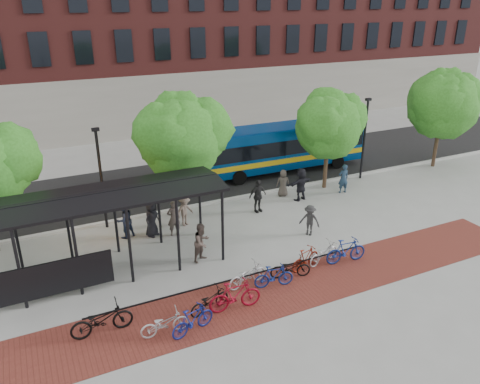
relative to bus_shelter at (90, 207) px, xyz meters
name	(u,v)px	position (x,y,z in m)	size (l,w,h in m)	color
ground	(263,229)	(8.13, 0.48, -3.00)	(160.00, 160.00, 0.00)	#9E9E99
asphalt_street	(204,178)	(8.13, 8.48, -2.99)	(160.00, 8.00, 0.01)	black
curb	(230,199)	(8.13, 4.48, -2.94)	(160.00, 0.25, 0.12)	#B7B7B2
brick_strip	(278,291)	(6.13, -4.52, -3.00)	(24.00, 3.00, 0.01)	maroon
bike_rack_rail	(239,287)	(4.83, -3.62, -3.00)	(12.00, 0.05, 0.95)	black
building_brick	(229,5)	(18.13, 26.48, 7.00)	(55.00, 14.00, 20.00)	maroon
bus_shelter	(90,207)	(0.00, 0.00, 0.00)	(10.60, 3.07, 3.60)	black
tree_b	(182,133)	(5.23, 3.83, 1.46)	(5.15, 4.20, 6.47)	#382619
tree_c	(330,122)	(14.22, 3.83, 1.06)	(4.66, 3.80, 5.92)	#382619
tree_d	(444,101)	(23.23, 3.83, 1.47)	(5.39, 4.40, 6.55)	#382619
lamp_post_left	(101,176)	(1.13, 4.08, -0.25)	(0.35, 0.20, 5.12)	black
lamp_post_right	(364,137)	(17.13, 4.08, -0.25)	(0.35, 0.20, 5.12)	black
bus	(282,145)	(13.30, 7.55, -1.24)	(11.38, 2.92, 3.06)	navy
bike_0	(102,320)	(-0.57, -4.08, -2.44)	(0.74, 2.12, 1.11)	black
bike_2	(165,323)	(1.35, -5.04, -2.55)	(0.59, 1.70, 0.89)	#B9B9BC
bike_3	(193,320)	(2.24, -5.39, -2.48)	(0.48, 1.71, 1.03)	navy
bike_4	(209,301)	(3.21, -4.52, -2.55)	(0.59, 1.70, 0.89)	black
bike_5	(235,296)	(4.09, -4.84, -2.40)	(0.57, 2.01, 1.21)	maroon
bike_6	(247,275)	(5.20, -3.60, -2.53)	(0.62, 1.78, 0.94)	#B7B7BA
bike_7	(274,276)	(6.11, -4.17, -2.51)	(0.46, 1.61, 0.97)	navy
bike_8	(290,268)	(7.06, -3.86, -2.56)	(0.59, 1.69, 0.89)	black
bike_9	(306,258)	(8.00, -3.55, -2.51)	(0.46, 1.63, 0.98)	maroon
bike_10	(323,253)	(8.97, -3.48, -2.54)	(0.61, 1.75, 0.92)	#B7B7BA
bike_11	(346,251)	(9.85, -3.89, -2.43)	(0.54, 1.91, 1.15)	navy
pedestrian_0	(152,219)	(2.97, 2.19, -2.10)	(0.88, 0.57, 1.81)	black
pedestrian_1	(174,218)	(3.94, 1.79, -2.10)	(0.66, 0.43, 1.81)	#483F39
pedestrian_2	(125,220)	(1.76, 2.59, -2.09)	(0.89, 0.69, 1.83)	#1B2641
pedestrian_3	(185,211)	(4.77, 2.56, -2.21)	(1.02, 0.59, 1.58)	brown
pedestrian_4	(258,196)	(8.84, 2.44, -2.08)	(1.07, 0.45, 1.83)	black
pedestrian_5	(301,184)	(11.77, 2.79, -2.04)	(1.77, 0.56, 1.91)	black
pedestrian_6	(283,183)	(11.17, 3.72, -2.20)	(0.78, 0.51, 1.59)	#433C36
pedestrian_7	(343,179)	(14.62, 2.63, -2.12)	(0.64, 0.42, 1.76)	#1F3449
pedestrian_8	(202,242)	(4.29, -1.02, -2.11)	(0.86, 0.67, 1.77)	brown
pedestrian_9	(310,220)	(9.86, -1.02, -2.22)	(1.00, 0.58, 1.55)	#2B2B2B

